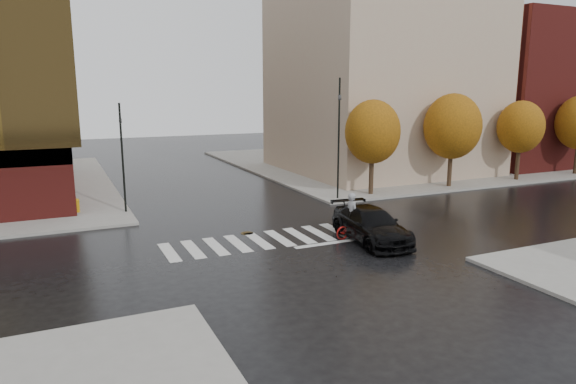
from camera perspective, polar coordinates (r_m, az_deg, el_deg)
name	(u,v)px	position (r m, az deg, el deg)	size (l,w,h in m)	color
ground	(283,241)	(25.33, -0.50, -5.44)	(120.00, 120.00, 0.00)	black
sidewalk_ne	(387,161)	(53.56, 10.92, 3.36)	(30.00, 30.00, 0.15)	gray
crosswalk	(279,238)	(25.77, -0.96, -5.14)	(12.00, 3.00, 0.01)	silver
building_ne_tan	(380,68)	(47.53, 10.16, 13.38)	(16.00, 16.00, 18.00)	tan
building_ne_brick	(518,91)	(57.40, 24.16, 10.20)	(14.00, 14.00, 14.00)	maroon
tree_ne_a	(373,132)	(35.73, 9.39, 6.60)	(3.80, 3.80, 6.50)	#301D15
tree_ne_b	(452,127)	(40.04, 17.80, 6.94)	(4.20, 4.20, 6.89)	#301D15
tree_ne_c	(521,127)	(45.06, 24.44, 6.59)	(3.60, 3.60, 6.31)	#301D15
sedan	(371,225)	(25.42, 9.22, -3.63)	(2.28, 5.60, 1.62)	black
cyclist	(353,223)	(25.79, 7.23, -3.41)	(2.08, 0.86, 2.31)	#A0110E
traffic_light_nw	(122,152)	(31.56, -17.95, 4.23)	(0.17, 0.15, 6.40)	black
traffic_light_ne	(339,130)	(33.94, 5.67, 6.91)	(0.20, 0.22, 7.90)	black
fire_hydrant	(77,205)	(32.85, -22.39, -1.31)	(0.30, 0.30, 0.83)	#C3890B
manhole	(247,233)	(26.69, -4.57, -4.59)	(0.66, 0.66, 0.01)	#48371A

